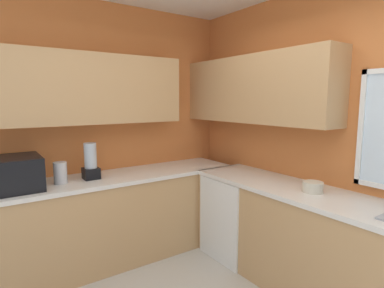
# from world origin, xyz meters

# --- Properties ---
(room_shell) EXTENTS (4.01, 3.38, 2.79)m
(room_shell) POSITION_xyz_m (-0.79, 0.55, 1.88)
(room_shell) COLOR #D17238
(room_shell) RESTS_ON ground_plane
(counter_run_left) EXTENTS (0.65, 2.99, 0.91)m
(counter_run_left) POSITION_xyz_m (-1.64, 0.00, 0.46)
(counter_run_left) COLOR tan
(counter_run_left) RESTS_ON ground_plane
(counter_run_back) EXTENTS (3.10, 0.65, 0.91)m
(counter_run_back) POSITION_xyz_m (0.21, 1.32, 0.46)
(counter_run_back) COLOR tan
(counter_run_back) RESTS_ON ground_plane
(dishwasher) EXTENTS (0.60, 0.60, 0.87)m
(dishwasher) POSITION_xyz_m (-0.98, 1.29, 0.43)
(dishwasher) COLOR white
(dishwasher) RESTS_ON ground_plane
(microwave) EXTENTS (0.48, 0.36, 0.29)m
(microwave) POSITION_xyz_m (-1.64, -0.72, 1.06)
(microwave) COLOR black
(microwave) RESTS_ON counter_run_left
(kettle) EXTENTS (0.12, 0.12, 0.21)m
(kettle) POSITION_xyz_m (-1.62, -0.38, 1.02)
(kettle) COLOR #B7B7BC
(kettle) RESTS_ON counter_run_left
(bowl) EXTENTS (0.17, 0.17, 0.09)m
(bowl) POSITION_xyz_m (-0.11, 1.32, 0.96)
(bowl) COLOR beige
(bowl) RESTS_ON counter_run_back
(blender_appliance) EXTENTS (0.15, 0.15, 0.36)m
(blender_appliance) POSITION_xyz_m (-1.64, -0.09, 1.08)
(blender_appliance) COLOR black
(blender_appliance) RESTS_ON counter_run_left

